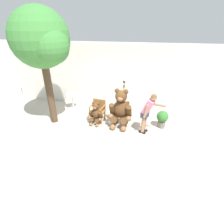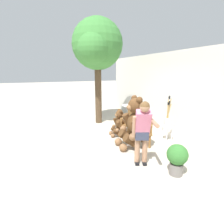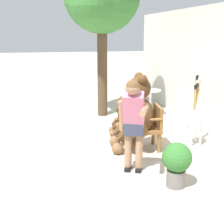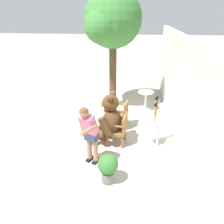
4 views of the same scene
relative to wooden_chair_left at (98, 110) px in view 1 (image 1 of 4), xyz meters
The scene contains 12 objects.
ground_plane 0.98m from the wooden_chair_left, 56.81° to the right, with size 60.00×60.00×0.00m, color #B2A899.
back_wall 1.98m from the wooden_chair_left, 74.19° to the left, with size 10.00×0.16×2.80m, color beige.
wooden_chair_left is the anchor object (origin of this frame).
wooden_chair_right 0.96m from the wooden_chair_left, ahead, with size 0.60×0.57×0.86m.
teddy_bear_large 1.02m from the wooden_chair_left, 15.37° to the right, with size 0.90×0.88×1.49m.
teddy_bear_small 0.29m from the wooden_chair_left, 92.82° to the right, with size 0.56×0.55×0.92m.
person_visitor 2.08m from the wooden_chair_left, 17.19° to the right, with size 0.83×0.47×1.55m.
white_stool 1.34m from the wooden_chair_left, 46.50° to the left, with size 0.34×0.34×0.46m.
brush_bucket 1.35m from the wooden_chair_left, 46.50° to the left, with size 0.22×0.22×0.96m.
round_side_table 1.63m from the wooden_chair_left, 149.72° to the left, with size 0.56×0.56×0.72m.
patio_tree 3.13m from the wooden_chair_left, 163.80° to the right, with size 2.06×1.96×4.13m.
potted_plant 2.53m from the wooden_chair_left, ahead, with size 0.44×0.44×0.68m.
Camera 1 is at (1.20, -5.34, 3.67)m, focal length 28.00 mm.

